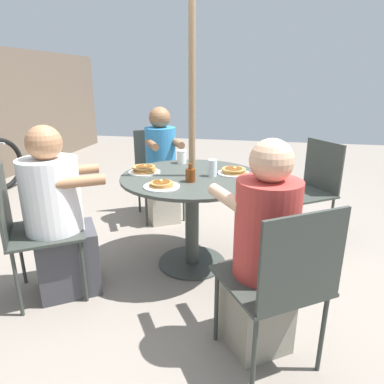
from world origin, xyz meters
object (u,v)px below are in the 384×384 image
at_px(diner_north, 59,221).
at_px(syrup_bottle, 190,175).
at_px(coffee_cup, 182,157).
at_px(drinking_glass_a, 212,168).
at_px(patio_chair_south, 310,185).
at_px(patio_chair_east, 282,278).
at_px(pancake_plate_a, 145,170).
at_px(diner_east, 261,258).
at_px(diner_west, 162,169).
at_px(pancake_plate_c, 162,185).
at_px(patio_chair_west, 158,167).
at_px(pancake_plate_b, 234,171).
at_px(patio_chair_north, 30,225).
at_px(patio_table, 192,197).

distance_m(diner_north, syrup_bottle, 0.96).
height_order(coffee_cup, drinking_glass_a, drinking_glass_a).
bearing_deg(patio_chair_south, coffee_cup, 69.60).
bearing_deg(patio_chair_east, pancake_plate_a, 102.88).
xyz_separation_m(diner_east, diner_west, (1.67, 1.03, 0.00)).
bearing_deg(syrup_bottle, pancake_plate_c, 136.60).
relative_size(diner_north, syrup_bottle, 9.02).
height_order(patio_chair_west, diner_west, diner_west).
height_order(diner_north, pancake_plate_c, diner_north).
bearing_deg(syrup_bottle, coffee_cup, 19.37).
height_order(patio_chair_east, diner_east, diner_east).
bearing_deg(pancake_plate_b, pancake_plate_a, 98.86).
height_order(diner_west, pancake_plate_c, diner_west).
distance_m(pancake_plate_a, drinking_glass_a, 0.54).
distance_m(patio_chair_south, pancake_plate_a, 1.51).
distance_m(pancake_plate_b, pancake_plate_c, 0.63).
bearing_deg(patio_chair_west, diner_north, 51.29).
relative_size(diner_east, drinking_glass_a, 9.51).
height_order(patio_chair_north, drinking_glass_a, patio_chair_north).
bearing_deg(patio_chair_south, pancake_plate_c, 97.39).
height_order(patio_chair_north, diner_north, diner_north).
bearing_deg(pancake_plate_c, patio_chair_west, 18.19).
relative_size(patio_chair_north, diner_north, 0.78).
bearing_deg(pancake_plate_a, diner_west, 7.55).
xyz_separation_m(pancake_plate_b, syrup_bottle, (-0.27, 0.29, 0.03)).
distance_m(patio_chair_east, patio_chair_west, 2.32).
bearing_deg(patio_chair_north, syrup_bottle, 82.67).
relative_size(patio_chair_east, patio_chair_west, 1.00).
relative_size(diner_west, pancake_plate_c, 4.82).
bearing_deg(patio_chair_west, pancake_plate_a, 71.28).
height_order(pancake_plate_b, drinking_glass_a, drinking_glass_a).
distance_m(patio_chair_south, patio_chair_west, 1.58).
bearing_deg(diner_north, syrup_bottle, 81.22).
bearing_deg(patio_chair_west, patio_table, 90.00).
distance_m(pancake_plate_b, drinking_glass_a, 0.19).
distance_m(patio_chair_west, pancake_plate_b, 1.28).
height_order(patio_chair_west, pancake_plate_a, patio_chair_west).
height_order(pancake_plate_c, syrup_bottle, syrup_bottle).
bearing_deg(diner_north, pancake_plate_c, 73.95).
height_order(patio_table, patio_chair_west, patio_chair_west).
relative_size(diner_east, pancake_plate_c, 4.84).
bearing_deg(diner_north, pancake_plate_b, 86.71).
height_order(patio_chair_south, coffee_cup, patio_chair_south).
relative_size(patio_table, patio_chair_north, 1.17).
bearing_deg(patio_chair_south, patio_table, 90.00).
bearing_deg(diner_east, patio_chair_east, -90.00).
bearing_deg(diner_north, patio_chair_south, 90.44).
relative_size(patio_chair_north, patio_chair_south, 1.00).
bearing_deg(diner_east, diner_north, 134.99).
height_order(patio_chair_east, patio_chair_west, same).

